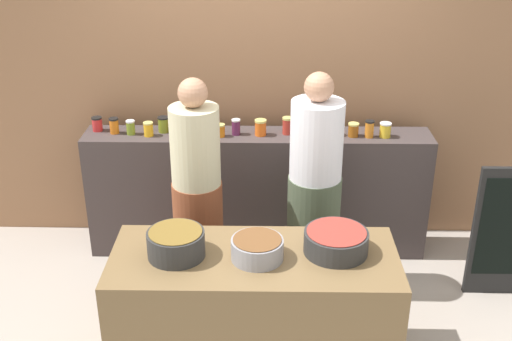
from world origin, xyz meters
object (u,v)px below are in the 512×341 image
(preserve_jar_12, at_px, (333,128))
(preserve_jar_13, at_px, (353,130))
(cooking_pot_left, at_px, (176,244))
(chalkboard_sign, at_px, (506,232))
(preserve_jar_1, at_px, (114,126))
(preserve_jar_3, at_px, (148,129))
(preserve_jar_15, at_px, (385,130))
(cooking_pot_right, at_px, (336,242))
(preserve_jar_4, at_px, (164,124))
(preserve_jar_2, at_px, (131,127))
(preserve_jar_6, at_px, (200,125))
(preserve_jar_0, at_px, (97,124))
(preserve_jar_7, at_px, (221,130))
(preserve_jar_14, at_px, (369,129))
(cook_in_cap, at_px, (314,197))
(preserve_jar_5, at_px, (176,128))
(preserve_jar_8, at_px, (236,127))
(preserve_jar_11, at_px, (309,128))
(preserve_jar_9, at_px, (261,127))
(cook_with_tongs, at_px, (198,203))
(preserve_jar_10, at_px, (287,126))

(preserve_jar_12, height_order, preserve_jar_13, preserve_jar_12)
(cooking_pot_left, relative_size, chalkboard_sign, 0.33)
(preserve_jar_1, bearing_deg, preserve_jar_3, -10.68)
(preserve_jar_15, height_order, cooking_pot_right, preserve_jar_15)
(preserve_jar_4, xyz_separation_m, cooking_pot_right, (1.21, -1.39, -0.21))
(preserve_jar_2, relative_size, preserve_jar_6, 0.85)
(preserve_jar_0, height_order, preserve_jar_3, preserve_jar_0)
(preserve_jar_0, relative_size, preserve_jar_7, 1.12)
(preserve_jar_14, bearing_deg, cook_in_cap, -131.09)
(preserve_jar_5, distance_m, preserve_jar_7, 0.35)
(preserve_jar_2, relative_size, chalkboard_sign, 0.11)
(preserve_jar_1, relative_size, preserve_jar_7, 1.24)
(preserve_jar_1, distance_m, preserve_jar_2, 0.13)
(preserve_jar_8, relative_size, preserve_jar_14, 0.93)
(preserve_jar_4, xyz_separation_m, preserve_jar_11, (1.13, -0.06, -0.00))
(preserve_jar_9, distance_m, preserve_jar_12, 0.55)
(preserve_jar_14, bearing_deg, preserve_jar_4, 176.84)
(preserve_jar_7, bearing_deg, preserve_jar_1, 176.13)
(preserve_jar_0, distance_m, preserve_jar_12, 1.83)
(cooking_pot_left, bearing_deg, preserve_jar_6, 89.45)
(preserve_jar_3, distance_m, cooking_pot_right, 1.86)
(preserve_jar_6, distance_m, preserve_jar_7, 0.17)
(preserve_jar_11, xyz_separation_m, chalkboard_sign, (1.39, -0.60, -0.56))
(preserve_jar_6, bearing_deg, preserve_jar_3, -170.62)
(preserve_jar_0, distance_m, preserve_jar_13, 1.99)
(cook_with_tongs, height_order, cook_in_cap, cook_in_cap)
(preserve_jar_15, bearing_deg, preserve_jar_2, 179.25)
(preserve_jar_3, bearing_deg, preserve_jar_7, -0.45)
(preserve_jar_5, relative_size, preserve_jar_10, 0.75)
(preserve_jar_4, height_order, cooking_pot_left, preserve_jar_4)
(preserve_jar_5, xyz_separation_m, preserve_jar_7, (0.35, -0.04, -0.00))
(preserve_jar_1, height_order, cooking_pot_left, preserve_jar_1)
(preserve_jar_1, height_order, cook_in_cap, cook_in_cap)
(preserve_jar_0, relative_size, cooking_pot_left, 0.33)
(preserve_jar_7, height_order, preserve_jar_11, preserve_jar_11)
(preserve_jar_10, bearing_deg, preserve_jar_11, -8.98)
(preserve_jar_8, relative_size, chalkboard_sign, 0.12)
(preserve_jar_15, bearing_deg, preserve_jar_0, 177.52)
(preserve_jar_14, bearing_deg, preserve_jar_11, 176.24)
(preserve_jar_2, xyz_separation_m, preserve_jar_13, (1.71, -0.02, -0.00))
(preserve_jar_3, xyz_separation_m, preserve_jar_5, (0.21, 0.03, -0.00))
(preserve_jar_4, relative_size, preserve_jar_10, 0.90)
(preserve_jar_10, xyz_separation_m, preserve_jar_11, (0.17, -0.03, -0.01))
(preserve_jar_9, distance_m, cook_in_cap, 0.73)
(preserve_jar_5, xyz_separation_m, preserve_jar_11, (1.02, -0.00, 0.01))
(preserve_jar_3, height_order, preserve_jar_9, preserve_jar_9)
(preserve_jar_13, relative_size, preserve_jar_14, 0.80)
(preserve_jar_4, bearing_deg, preserve_jar_0, 178.37)
(preserve_jar_13, distance_m, cooking_pot_right, 1.35)
(preserve_jar_1, relative_size, preserve_jar_10, 0.91)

